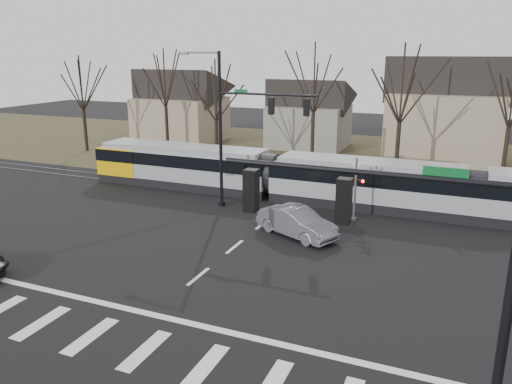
% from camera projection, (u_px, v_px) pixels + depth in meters
% --- Properties ---
extents(ground, '(140.00, 140.00, 0.00)m').
position_uv_depth(ground, '(176.00, 295.00, 21.56)').
color(ground, black).
extents(grass_verge, '(140.00, 28.00, 0.01)m').
position_uv_depth(grass_verge, '(344.00, 157.00, 49.97)').
color(grass_verge, '#38331E').
rests_on(grass_verge, ground).
extents(crosswalk, '(27.00, 2.60, 0.01)m').
position_uv_depth(crosswalk, '(117.00, 343.00, 18.00)').
color(crosswalk, silver).
rests_on(crosswalk, ground).
extents(stop_line, '(28.00, 0.35, 0.01)m').
position_uv_depth(stop_line, '(152.00, 314.00, 19.96)').
color(stop_line, silver).
rests_on(stop_line, ground).
extents(lane_dashes, '(0.18, 30.00, 0.01)m').
position_uv_depth(lane_dashes, '(294.00, 198.00, 35.76)').
color(lane_dashes, silver).
rests_on(lane_dashes, ground).
extents(rail_pair, '(90.00, 1.52, 0.06)m').
position_uv_depth(rail_pair, '(293.00, 199.00, 35.58)').
color(rail_pair, '#59595E').
rests_on(rail_pair, ground).
extents(tram, '(42.24, 3.14, 3.20)m').
position_uv_depth(tram, '(366.00, 182.00, 33.41)').
color(tram, gray).
rests_on(tram, ground).
extents(sedan, '(5.53, 6.31, 1.64)m').
position_uv_depth(sedan, '(297.00, 222.00, 28.29)').
color(sedan, '#5B5D63').
rests_on(sedan, ground).
extents(signal_pole_near_right, '(6.72, 0.44, 8.00)m').
position_uv_depth(signal_pole_near_right, '(415.00, 284.00, 11.07)').
color(signal_pole_near_right, black).
rests_on(signal_pole_near_right, ground).
extents(signal_pole_far, '(9.28, 0.44, 10.20)m').
position_uv_depth(signal_pole_far, '(242.00, 124.00, 32.01)').
color(signal_pole_far, black).
rests_on(signal_pole_far, ground).
extents(rail_crossing_signal, '(1.08, 0.36, 4.00)m').
position_uv_depth(rail_crossing_signal, '(355.00, 192.00, 30.55)').
color(rail_crossing_signal, '#59595B').
rests_on(rail_crossing_signal, ground).
extents(tree_row, '(59.20, 7.20, 10.00)m').
position_uv_depth(tree_row, '(354.00, 114.00, 42.54)').
color(tree_row, black).
rests_on(tree_row, ground).
extents(house_a, '(9.72, 8.64, 8.60)m').
position_uv_depth(house_a, '(180.00, 102.00, 57.97)').
color(house_a, gray).
rests_on(house_a, ground).
extents(house_b, '(8.64, 7.56, 7.65)m').
position_uv_depth(house_b, '(309.00, 111.00, 54.30)').
color(house_b, gray).
rests_on(house_b, ground).
extents(house_c, '(10.80, 8.64, 10.10)m').
position_uv_depth(house_c, '(446.00, 107.00, 46.10)').
color(house_c, gray).
rests_on(house_c, ground).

